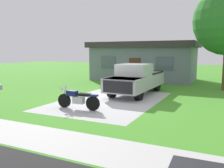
% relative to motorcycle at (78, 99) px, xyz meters
% --- Properties ---
extents(ground_plane, '(80.00, 80.00, 0.00)m').
position_rel_motorcycle_xyz_m(ground_plane, '(0.52, 2.36, -0.47)').
color(ground_plane, '#48982A').
extents(driveway_pad, '(4.97, 7.70, 0.01)m').
position_rel_motorcycle_xyz_m(driveway_pad, '(0.52, 2.36, -0.47)').
color(driveway_pad, '#B9B9B9').
rests_on(driveway_pad, ground).
extents(sidewalk_strip, '(36.00, 1.80, 0.01)m').
position_rel_motorcycle_xyz_m(sidewalk_strip, '(0.52, -3.64, -0.47)').
color(sidewalk_strip, beige).
rests_on(sidewalk_strip, ground).
extents(motorcycle, '(2.21, 0.70, 1.09)m').
position_rel_motorcycle_xyz_m(motorcycle, '(0.00, 0.00, 0.00)').
color(motorcycle, black).
rests_on(motorcycle, ground).
extents(pickup_truck, '(2.12, 5.67, 1.90)m').
position_rel_motorcycle_xyz_m(pickup_truck, '(1.10, 5.00, 0.48)').
color(pickup_truck, black).
rests_on(pickup_truck, ground).
extents(neighbor_house, '(9.60, 5.60, 3.50)m').
position_rel_motorcycle_xyz_m(neighbor_house, '(-0.93, 12.63, 1.32)').
color(neighbor_house, slate).
rests_on(neighbor_house, ground).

